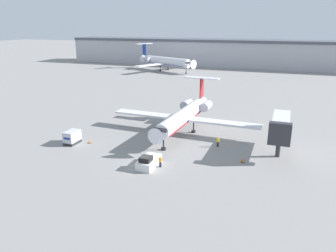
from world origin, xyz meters
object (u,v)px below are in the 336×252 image
object	(u,v)px
luggage_cart	(72,137)
airplane_parked_far_left	(166,61)
worker_by_wing	(218,141)
traffic_cone_right	(243,160)
worker_near_tug	(160,162)
traffic_cone_left	(89,141)
pushback_tug	(149,162)
jet_bridge	(281,126)
airplane_main	(185,115)

from	to	relation	value
luggage_cart	airplane_parked_far_left	distance (m)	91.41
worker_by_wing	traffic_cone_right	xyz separation A→B (m)	(4.87, -5.12, -0.57)
worker_near_tug	worker_by_wing	distance (m)	12.47
traffic_cone_left	airplane_parked_far_left	world-z (taller)	airplane_parked_far_left
traffic_cone_right	pushback_tug	bearing A→B (deg)	-154.50
worker_by_wing	worker_near_tug	bearing A→B (deg)	-119.56
pushback_tug	worker_by_wing	xyz separation A→B (m)	(7.83, 11.18, 0.24)
traffic_cone_right	luggage_cart	bearing A→B (deg)	-176.27
worker_near_tug	jet_bridge	distance (m)	19.92
traffic_cone_left	traffic_cone_right	xyz separation A→B (m)	(26.18, 0.74, 0.10)
airplane_main	traffic_cone_left	world-z (taller)	airplane_main
airplane_main	traffic_cone_right	size ratio (longest dim) A/B	35.87
airplane_main	airplane_parked_far_left	distance (m)	83.91
pushback_tug	airplane_parked_far_left	distance (m)	99.56
traffic_cone_right	airplane_parked_far_left	distance (m)	98.98
pushback_tug	jet_bridge	world-z (taller)	jet_bridge
worker_near_tug	traffic_cone_right	bearing A→B (deg)	27.44
worker_near_tug	traffic_cone_left	distance (m)	15.97
traffic_cone_right	jet_bridge	world-z (taller)	jet_bridge
pushback_tug	jet_bridge	distance (m)	21.49
worker_near_tug	worker_by_wing	xyz separation A→B (m)	(6.15, 10.84, 0.10)
airplane_main	traffic_cone_right	xyz separation A→B (m)	(12.50, -10.71, -2.99)
airplane_parked_far_left	pushback_tug	bearing A→B (deg)	-71.01
pushback_tug	traffic_cone_right	xyz separation A→B (m)	(12.71, 6.06, -0.32)
airplane_main	jet_bridge	distance (m)	17.95
airplane_parked_far_left	jet_bridge	bearing A→B (deg)	-58.75
luggage_cart	airplane_parked_far_left	world-z (taller)	airplane_parked_far_left
airplane_main	luggage_cart	distance (m)	20.76
luggage_cart	traffic_cone_left	bearing A→B (deg)	23.14
airplane_parked_far_left	jet_bridge	xyz separation A→B (m)	(49.84, -82.14, 0.38)
airplane_main	worker_near_tug	size ratio (longest dim) A/B	17.58
luggage_cart	airplane_parked_far_left	xyz separation A→B (m)	(-16.24, 89.91, 2.93)
worker_by_wing	traffic_cone_right	bearing A→B (deg)	-46.43
traffic_cone_left	traffic_cone_right	bearing A→B (deg)	1.62
pushback_tug	worker_by_wing	distance (m)	13.66
traffic_cone_right	worker_by_wing	bearing A→B (deg)	133.57
airplane_main	worker_near_tug	distance (m)	16.70
worker_near_tug	traffic_cone_left	world-z (taller)	worker_near_tug
traffic_cone_right	traffic_cone_left	bearing A→B (deg)	-178.38
worker_near_tug	pushback_tug	bearing A→B (deg)	-168.66
worker_near_tug	airplane_parked_far_left	world-z (taller)	airplane_parked_far_left
traffic_cone_right	jet_bridge	bearing A→B (deg)	51.09
pushback_tug	traffic_cone_right	size ratio (longest dim) A/B	5.95
luggage_cart	jet_bridge	size ratio (longest dim) A/B	0.30
jet_bridge	worker_near_tug	bearing A→B (deg)	-143.64
pushback_tug	traffic_cone_right	world-z (taller)	pushback_tug
pushback_tug	airplane_parked_far_left	size ratio (longest dim) A/B	0.16
worker_near_tug	worker_by_wing	bearing A→B (deg)	60.44
pushback_tug	airplane_parked_far_left	bearing A→B (deg)	108.99
airplane_main	airplane_parked_far_left	size ratio (longest dim) A/B	0.94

